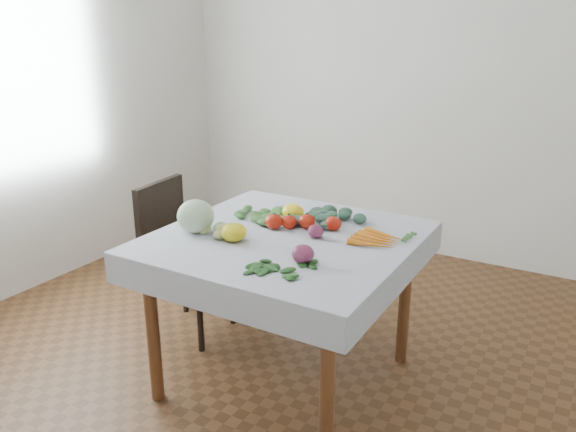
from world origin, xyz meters
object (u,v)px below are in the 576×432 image
Objects in this scene: heirloom_back at (293,211)px; carrot_bunch at (378,240)px; chair at (177,248)px; cabbage at (196,216)px; table at (286,256)px.

carrot_bunch is at bearing -11.93° from heirloom_back.
cabbage reaches higher than chair.
cabbage is (0.40, -0.30, 0.34)m from chair.
heirloom_back is (0.69, 0.09, 0.30)m from chair.
table is at bearing -162.96° from carrot_bunch.
table is 0.46m from cabbage.
heirloom_back is at bearing 168.07° from carrot_bunch.
cabbage reaches higher than table.
chair is 1.21m from carrot_bunch.
carrot_bunch is (0.40, 0.12, 0.12)m from table.
cabbage is (-0.38, -0.17, 0.18)m from table.
cabbage is 0.49m from heirloom_back.
chair is at bearing -172.32° from heirloom_back.
heirloom_back is at bearing 112.07° from table.
cabbage is 0.84m from carrot_bunch.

